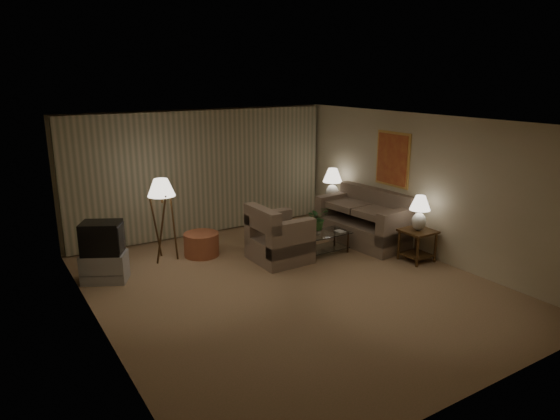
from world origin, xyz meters
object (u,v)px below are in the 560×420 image
(side_table_near, at_px, (417,240))
(floor_lamp, at_px, (163,218))
(sofa, at_px, (363,222))
(vase, at_px, (317,231))
(table_lamp_far, at_px, (332,182))
(ottoman, at_px, (201,244))
(coffee_table, at_px, (323,240))
(crt_tv, at_px, (102,238))
(side_table_far, at_px, (332,210))
(table_lamp_near, at_px, (420,210))
(armchair, at_px, (280,239))
(tv_cabinet, at_px, (105,267))

(side_table_near, relative_size, floor_lamp, 0.38)
(floor_lamp, bearing_deg, sofa, -17.57)
(vase, bearing_deg, table_lamp_far, 43.98)
(sofa, height_order, ottoman, sofa)
(side_table_near, bearing_deg, coffee_table, 134.97)
(ottoman, bearing_deg, side_table_near, -36.08)
(side_table_near, relative_size, crt_tv, 0.78)
(side_table_near, distance_m, side_table_far, 2.60)
(table_lamp_near, distance_m, ottoman, 4.17)
(armchair, bearing_deg, floor_lamp, 56.87)
(sofa, distance_m, side_table_near, 1.36)
(sofa, height_order, coffee_table, sofa)
(tv_cabinet, bearing_deg, table_lamp_far, 33.42)
(side_table_far, xyz_separation_m, table_lamp_far, (0.00, -0.00, 0.65))
(armchair, bearing_deg, ottoman, 47.85)
(sofa, relative_size, vase, 14.18)
(side_table_near, bearing_deg, vase, 138.22)
(table_lamp_near, relative_size, coffee_table, 0.64)
(sofa, bearing_deg, side_table_far, 167.73)
(side_table_far, distance_m, table_lamp_far, 0.65)
(table_lamp_far, bearing_deg, crt_tv, -174.71)
(table_lamp_far, xyz_separation_m, floor_lamp, (-3.99, -0.03, -0.23))
(floor_lamp, bearing_deg, vase, -26.93)
(sofa, bearing_deg, side_table_near, 0.91)
(sofa, xyz_separation_m, floor_lamp, (-3.84, 1.22, 0.38))
(tv_cabinet, distance_m, vase, 3.91)
(crt_tv, xyz_separation_m, vase, (3.80, -0.87, -0.28))
(side_table_far, bearing_deg, coffee_table, -132.77)
(coffee_table, bearing_deg, floor_lamp, 154.35)
(floor_lamp, height_order, vase, floor_lamp)
(table_lamp_far, xyz_separation_m, tv_cabinet, (-5.20, -0.48, -0.80))
(tv_cabinet, distance_m, ottoman, 1.91)
(floor_lamp, bearing_deg, tv_cabinet, -159.75)
(table_lamp_near, bearing_deg, vase, 138.22)
(side_table_near, relative_size, coffee_table, 0.58)
(crt_tv, bearing_deg, coffee_table, 15.73)
(side_table_near, bearing_deg, crt_tv, 157.83)
(armchair, height_order, side_table_far, armchair)
(sofa, height_order, table_lamp_far, table_lamp_far)
(sofa, xyz_separation_m, vase, (-1.25, -0.10, 0.06))
(side_table_near, xyz_separation_m, tv_cabinet, (-5.20, 2.12, -0.16))
(side_table_near, relative_size, tv_cabinet, 0.70)
(side_table_near, xyz_separation_m, coffee_table, (-1.25, 1.25, -0.14))
(coffee_table, xyz_separation_m, vase, (-0.15, 0.00, 0.21))
(table_lamp_far, distance_m, coffee_table, 1.99)
(side_table_far, relative_size, coffee_table, 0.58)
(table_lamp_near, distance_m, crt_tv, 5.62)
(floor_lamp, bearing_deg, ottoman, -12.66)
(crt_tv, bearing_deg, vase, 15.26)
(side_table_near, bearing_deg, table_lamp_near, 175.24)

